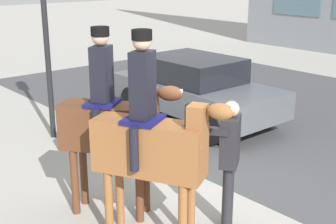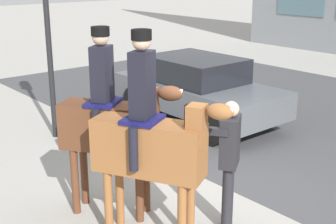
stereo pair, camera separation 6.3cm
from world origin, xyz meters
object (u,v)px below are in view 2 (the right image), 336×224
at_px(mounted_horse_lead, 111,122).
at_px(mounted_horse_companion, 150,141).
at_px(pedestrian_bystander, 228,156).
at_px(street_car_near_lane, 197,88).
at_px(traffic_light, 45,9).

distance_m(mounted_horse_lead, mounted_horse_companion, 0.88).
distance_m(mounted_horse_companion, pedestrian_bystander, 1.06).
bearing_deg(mounted_horse_companion, street_car_near_lane, 101.95).
bearing_deg(mounted_horse_lead, street_car_near_lane, 85.48).
xyz_separation_m(mounted_horse_companion, pedestrian_bystander, (0.45, 0.91, -0.29)).
distance_m(mounted_horse_lead, traffic_light, 3.72).
height_order(mounted_horse_lead, traffic_light, traffic_light).
bearing_deg(street_car_near_lane, traffic_light, -111.03).
bearing_deg(mounted_horse_lead, traffic_light, 130.99).
xyz_separation_m(mounted_horse_companion, street_car_near_lane, (-3.15, 3.80, -0.56)).
relative_size(pedestrian_bystander, street_car_near_lane, 0.44).
distance_m(street_car_near_lane, traffic_light, 3.67).
xyz_separation_m(mounted_horse_companion, traffic_light, (-4.29, 0.84, 1.27)).
bearing_deg(pedestrian_bystander, street_car_near_lane, -73.14).
relative_size(mounted_horse_lead, pedestrian_bystander, 1.49).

